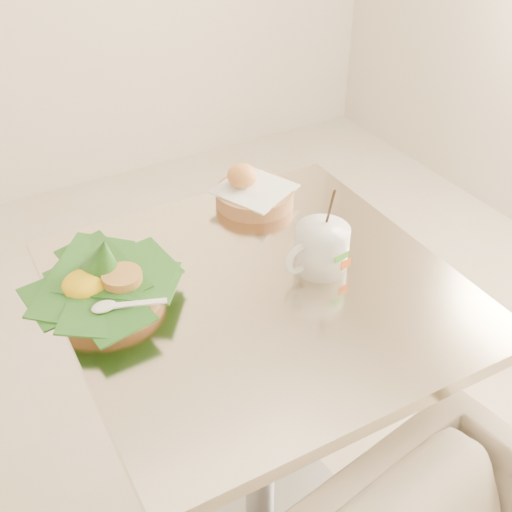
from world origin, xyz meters
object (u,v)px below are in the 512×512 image
rice_basket (102,282)px  bread_basket (252,192)px  coffee_mug (321,248)px  cafe_table (261,370)px

rice_basket → bread_basket: bearing=21.0°
rice_basket → bread_basket: rice_basket is taller
coffee_mug → cafe_table: bearing=177.8°
cafe_table → coffee_mug: (0.13, -0.00, 0.27)m
rice_basket → bread_basket: (0.39, 0.15, -0.01)m
cafe_table → coffee_mug: 0.30m
bread_basket → coffee_mug: (-0.00, -0.27, 0.02)m
cafe_table → coffee_mug: size_ratio=4.27×
cafe_table → coffee_mug: bearing=-2.2°
cafe_table → bread_basket: bearing=63.6°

